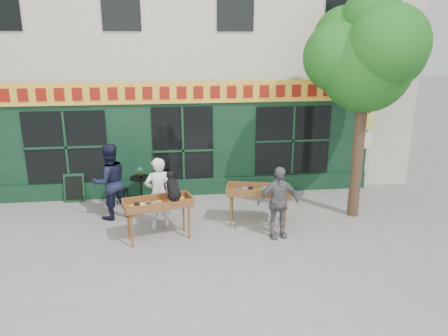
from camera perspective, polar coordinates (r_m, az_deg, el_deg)
The scene contains 14 objects.
ground at distance 10.74m, azimuth -4.72°, elevation -7.82°, with size 80.00×80.00×0.00m, color slate.
building at distance 15.75m, azimuth -6.22°, elevation 18.58°, with size 14.00×7.26×10.00m.
street_tree at distance 11.16m, azimuth 18.24°, elevation 14.16°, with size 3.05×2.90×5.60m.
book_cart_center at distance 9.96m, azimuth -8.61°, elevation -4.85°, with size 1.61×0.97×0.99m.
dog at distance 9.75m, azimuth -6.68°, elevation -2.33°, with size 0.34×0.60×0.60m, color black, non-canonical shape.
woman at distance 10.55m, azimuth -8.56°, elevation -3.27°, with size 0.64×0.42×1.76m, color silver.
book_cart_right at distance 10.66m, azimuth 4.49°, elevation -3.24°, with size 1.60×0.92×0.99m.
man_right at distance 10.03m, azimuth 7.03°, elevation -4.48°, with size 0.99×0.41×1.69m, color #57575C.
bistro_table at distance 12.24m, azimuth -10.77°, elevation -2.19°, with size 0.60×0.60×0.76m.
bistro_chair_left at distance 12.21m, azimuth -13.79°, elevation -2.35°, with size 0.42×0.41×0.95m.
bistro_chair_right at distance 12.30m, azimuth -7.86°, elevation -1.87°, with size 0.51×0.51×0.95m.
potted_plant at distance 12.12m, azimuth -10.87°, elevation -0.53°, with size 0.16×0.11×0.30m, color gray.
man_left at distance 11.33m, azimuth -14.68°, elevation -1.72°, with size 0.95×0.74×1.95m, color black.
chalkboard at distance 12.92m, azimuth -18.99°, elevation -2.48°, with size 0.56×0.21×0.79m.
Camera 1 is at (-0.34, -9.76, 4.47)m, focal length 35.00 mm.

